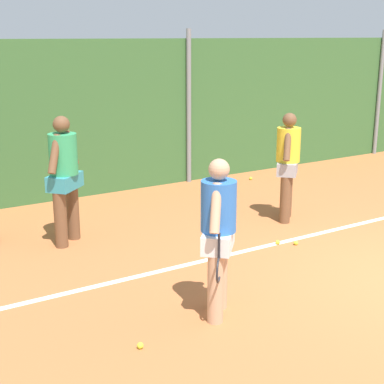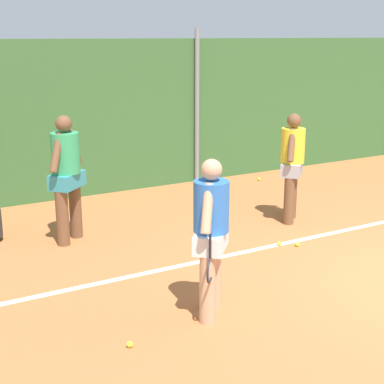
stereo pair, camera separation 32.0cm
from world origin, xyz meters
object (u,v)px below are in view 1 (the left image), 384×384
Objects in this scene: tennis_ball_11 at (251,178)px; player_backcourt_far at (64,173)px; tennis_ball_0 at (296,243)px; tennis_ball_10 at (278,242)px; tennis_ball_2 at (140,346)px; player_foreground_near at (218,230)px; player_midcourt at (288,161)px.

player_backcourt_far is at bearing -160.61° from tennis_ball_11.
tennis_ball_0 is 0.27m from tennis_ball_10.
tennis_ball_0 is at bearing 23.20° from tennis_ball_2.
player_foreground_near is 27.22× the size of tennis_ball_2.
player_midcourt is 27.61× the size of tennis_ball_10.
tennis_ball_2 is at bearing -152.94° from tennis_ball_10.
tennis_ball_0 is at bearing -74.85° from player_backcourt_far.
player_backcourt_far is at bearing -126.49° from player_foreground_near.
tennis_ball_11 is at bearing -22.21° from player_backcourt_far.
tennis_ball_2 is (-3.99, -2.46, -0.99)m from player_midcourt.
tennis_ball_11 is at bearing 58.75° from tennis_ball_10.
tennis_ball_0 is 4.00m from tennis_ball_11.
player_foreground_near is 27.22× the size of tennis_ball_11.
tennis_ball_10 is at bearing 27.06° from tennis_ball_2.
tennis_ball_10 is at bearing -121.25° from tennis_ball_11.
player_midcourt reaches higher than player_foreground_near.
player_foreground_near reaches higher than tennis_ball_10.
tennis_ball_10 is at bearing 144.05° from tennis_ball_0.
tennis_ball_2 is at bearing -136.00° from tennis_ball_11.
player_backcourt_far is at bearing 146.75° from tennis_ball_0.
player_midcourt is at bearing 56.99° from tennis_ball_0.
player_backcourt_far is 3.35m from tennis_ball_10.
tennis_ball_10 is at bearing -74.62° from player_backcourt_far.
player_midcourt is (2.92, 2.26, 0.01)m from player_foreground_near.
player_backcourt_far is 3.50m from tennis_ball_2.
player_backcourt_far is 5.11m from tennis_ball_11.
player_foreground_near is 0.93× the size of player_backcourt_far.
tennis_ball_2 is 3.47m from tennis_ball_10.
player_midcourt is at bearing -114.84° from tennis_ball_11.
player_foreground_near is 0.99× the size of player_midcourt.
tennis_ball_11 is (1.84, 3.55, 0.00)m from tennis_ball_0.
tennis_ball_11 is (2.06, 3.39, 0.00)m from tennis_ball_10.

